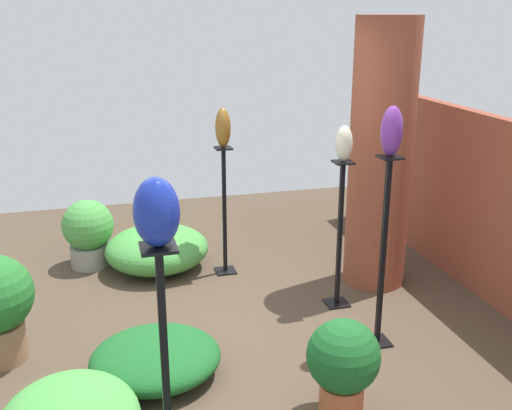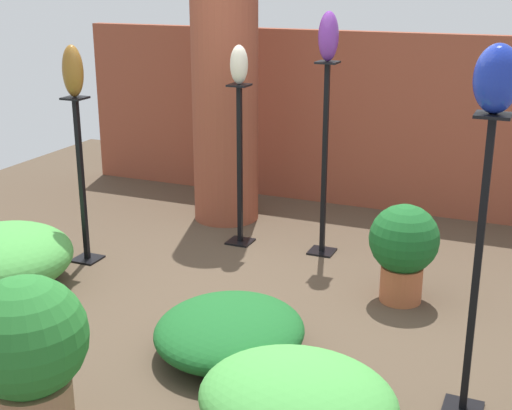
{
  "view_description": "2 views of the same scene",
  "coord_description": "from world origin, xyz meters",
  "px_view_note": "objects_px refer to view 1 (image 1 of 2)",
  "views": [
    {
      "loc": [
        3.99,
        -0.75,
        2.52
      ],
      "look_at": [
        -0.13,
        0.36,
        1.13
      ],
      "focal_mm": 42.0,
      "sensor_mm": 36.0,
      "label": 1
    },
    {
      "loc": [
        1.81,
        -3.86,
        2.14
      ],
      "look_at": [
        0.1,
        0.13,
        0.73
      ],
      "focal_mm": 50.0,
      "sensor_mm": 36.0,
      "label": 2
    }
  ],
  "objects_px": {
    "art_vase_ivory": "(344,144)",
    "art_vase_cobalt": "(157,212)",
    "pedestal_bronze": "(224,216)",
    "brick_pillar": "(381,156)",
    "art_vase_violet": "(392,131)",
    "potted_plant_walkway_edge": "(343,363)",
    "art_vase_bronze": "(223,128)",
    "pedestal_cobalt": "(167,407)",
    "pedestal_ivory": "(339,241)",
    "potted_plant_back_center": "(88,231)",
    "pedestal_violet": "(382,261)"
  },
  "relations": [
    {
      "from": "art_vase_violet",
      "to": "art_vase_cobalt",
      "type": "xyz_separation_m",
      "value": [
        1.35,
        -1.8,
        -0.01
      ]
    },
    {
      "from": "pedestal_ivory",
      "to": "potted_plant_walkway_edge",
      "type": "bearing_deg",
      "value": -21.53
    },
    {
      "from": "brick_pillar",
      "to": "pedestal_bronze",
      "type": "height_order",
      "value": "brick_pillar"
    },
    {
      "from": "art_vase_ivory",
      "to": "art_vase_cobalt",
      "type": "xyz_separation_m",
      "value": [
        2.05,
        -1.75,
        0.23
      ]
    },
    {
      "from": "art_vase_violet",
      "to": "pedestal_violet",
      "type": "bearing_deg",
      "value": 180.0
    },
    {
      "from": "art_vase_cobalt",
      "to": "art_vase_violet",
      "type": "bearing_deg",
      "value": 126.84
    },
    {
      "from": "pedestal_cobalt",
      "to": "art_vase_violet",
      "type": "height_order",
      "value": "art_vase_violet"
    },
    {
      "from": "pedestal_violet",
      "to": "art_vase_ivory",
      "type": "height_order",
      "value": "art_vase_ivory"
    },
    {
      "from": "art_vase_cobalt",
      "to": "art_vase_ivory",
      "type": "bearing_deg",
      "value": 139.55
    },
    {
      "from": "pedestal_cobalt",
      "to": "art_vase_cobalt",
      "type": "distance_m",
      "value": 0.98
    },
    {
      "from": "art_vase_ivory",
      "to": "art_vase_bronze",
      "type": "bearing_deg",
      "value": -139.25
    },
    {
      "from": "art_vase_violet",
      "to": "pedestal_cobalt",
      "type": "bearing_deg",
      "value": -53.16
    },
    {
      "from": "art_vase_violet",
      "to": "potted_plant_walkway_edge",
      "type": "distance_m",
      "value": 1.65
    },
    {
      "from": "pedestal_ivory",
      "to": "pedestal_cobalt",
      "type": "xyz_separation_m",
      "value": [
        2.05,
        -1.75,
        0.11
      ]
    },
    {
      "from": "pedestal_bronze",
      "to": "art_vase_violet",
      "type": "xyz_separation_m",
      "value": [
        1.65,
        0.87,
        1.12
      ]
    },
    {
      "from": "brick_pillar",
      "to": "art_vase_cobalt",
      "type": "bearing_deg",
      "value": -43.21
    },
    {
      "from": "art_vase_ivory",
      "to": "art_vase_violet",
      "type": "relative_size",
      "value": 0.83
    },
    {
      "from": "art_vase_ivory",
      "to": "potted_plant_back_center",
      "type": "height_order",
      "value": "art_vase_ivory"
    },
    {
      "from": "art_vase_bronze",
      "to": "pedestal_cobalt",
      "type": "bearing_deg",
      "value": -17.2
    },
    {
      "from": "potted_plant_back_center",
      "to": "pedestal_bronze",
      "type": "bearing_deg",
      "value": 68.41
    },
    {
      "from": "pedestal_violet",
      "to": "art_vase_cobalt",
      "type": "bearing_deg",
      "value": -53.16
    },
    {
      "from": "pedestal_cobalt",
      "to": "potted_plant_walkway_edge",
      "type": "distance_m",
      "value": 1.34
    },
    {
      "from": "brick_pillar",
      "to": "art_vase_cobalt",
      "type": "height_order",
      "value": "brick_pillar"
    },
    {
      "from": "art_vase_ivory",
      "to": "art_vase_bronze",
      "type": "xyz_separation_m",
      "value": [
        -0.95,
        -0.82,
        -0.0
      ]
    },
    {
      "from": "pedestal_bronze",
      "to": "potted_plant_back_center",
      "type": "xyz_separation_m",
      "value": [
        -0.52,
        -1.31,
        -0.22
      ]
    },
    {
      "from": "brick_pillar",
      "to": "potted_plant_walkway_edge",
      "type": "xyz_separation_m",
      "value": [
        1.85,
        -1.12,
        -0.84
      ]
    },
    {
      "from": "pedestal_ivory",
      "to": "art_vase_cobalt",
      "type": "height_order",
      "value": "art_vase_cobalt"
    },
    {
      "from": "pedestal_bronze",
      "to": "art_vase_cobalt",
      "type": "xyz_separation_m",
      "value": [
        3.0,
        -0.93,
        1.11
      ]
    },
    {
      "from": "pedestal_bronze",
      "to": "art_vase_violet",
      "type": "bearing_deg",
      "value": 27.94
    },
    {
      "from": "pedestal_violet",
      "to": "pedestal_bronze",
      "type": "bearing_deg",
      "value": -152.06
    },
    {
      "from": "pedestal_cobalt",
      "to": "potted_plant_back_center",
      "type": "height_order",
      "value": "pedestal_cobalt"
    },
    {
      "from": "brick_pillar",
      "to": "art_vase_violet",
      "type": "relative_size",
      "value": 6.85
    },
    {
      "from": "art_vase_violet",
      "to": "art_vase_bronze",
      "type": "height_order",
      "value": "art_vase_violet"
    },
    {
      "from": "pedestal_cobalt",
      "to": "art_vase_ivory",
      "type": "relative_size",
      "value": 5.12
    },
    {
      "from": "art_vase_bronze",
      "to": "art_vase_cobalt",
      "type": "distance_m",
      "value": 3.15
    },
    {
      "from": "pedestal_ivory",
      "to": "pedestal_cobalt",
      "type": "height_order",
      "value": "pedestal_cobalt"
    },
    {
      "from": "pedestal_ivory",
      "to": "potted_plant_walkway_edge",
      "type": "height_order",
      "value": "pedestal_ivory"
    },
    {
      "from": "pedestal_bronze",
      "to": "art_vase_cobalt",
      "type": "height_order",
      "value": "art_vase_cobalt"
    },
    {
      "from": "brick_pillar",
      "to": "art_vase_bronze",
      "type": "distance_m",
      "value": 1.49
    },
    {
      "from": "pedestal_bronze",
      "to": "art_vase_bronze",
      "type": "xyz_separation_m",
      "value": [
        0.0,
        0.0,
        0.88
      ]
    },
    {
      "from": "brick_pillar",
      "to": "art_vase_ivory",
      "type": "relative_size",
      "value": 8.24
    },
    {
      "from": "pedestal_bronze",
      "to": "pedestal_cobalt",
      "type": "relative_size",
      "value": 0.83
    },
    {
      "from": "pedestal_ivory",
      "to": "art_vase_violet",
      "type": "distance_m",
      "value": 1.3
    },
    {
      "from": "brick_pillar",
      "to": "pedestal_ivory",
      "type": "relative_size",
      "value": 1.88
    },
    {
      "from": "potted_plant_back_center",
      "to": "pedestal_cobalt",
      "type": "bearing_deg",
      "value": 6.22
    },
    {
      "from": "art_vase_bronze",
      "to": "potted_plant_back_center",
      "type": "distance_m",
      "value": 1.79
    },
    {
      "from": "art_vase_cobalt",
      "to": "potted_plant_walkway_edge",
      "type": "relative_size",
      "value": 0.45
    },
    {
      "from": "art_vase_violet",
      "to": "art_vase_cobalt",
      "type": "bearing_deg",
      "value": -53.16
    },
    {
      "from": "pedestal_violet",
      "to": "potted_plant_walkway_edge",
      "type": "bearing_deg",
      "value": -39.47
    },
    {
      "from": "brick_pillar",
      "to": "art_vase_cobalt",
      "type": "relative_size",
      "value": 7.97
    }
  ]
}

